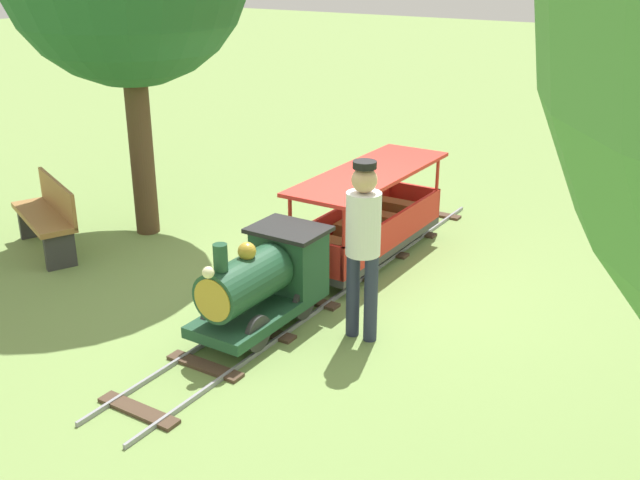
{
  "coord_description": "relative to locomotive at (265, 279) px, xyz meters",
  "views": [
    {
      "loc": [
        -3.69,
        5.96,
        3.24
      ],
      "look_at": [
        0.0,
        0.15,
        0.55
      ],
      "focal_mm": 42.08,
      "sensor_mm": 36.0,
      "label": 1
    }
  ],
  "objects": [
    {
      "name": "locomotive",
      "position": [
        0.0,
        0.0,
        0.0
      ],
      "size": [
        0.69,
        1.45,
        0.97
      ],
      "color": "#1E472D",
      "rests_on": "ground_plane"
    },
    {
      "name": "park_bench",
      "position": [
        3.18,
        -0.19,
        -0.07
      ],
      "size": [
        1.35,
        0.89,
        0.82
      ],
      "color": "olive",
      "rests_on": "ground_plane"
    },
    {
      "name": "passenger_car",
      "position": [
        0.0,
        -1.93,
        -0.06
      ],
      "size": [
        0.79,
        2.35,
        0.97
      ],
      "color": "#3F3F3F",
      "rests_on": "ground_plane"
    },
    {
      "name": "track",
      "position": [
        0.0,
        -1.03,
        -0.47
      ],
      "size": [
        0.73,
        6.05,
        0.04
      ],
      "color": "gray",
      "rests_on": "ground_plane"
    },
    {
      "name": "conductor_person",
      "position": [
        -0.83,
        -0.3,
        0.47
      ],
      "size": [
        0.3,
        0.3,
        1.62
      ],
      "color": "#282D47",
      "rests_on": "ground_plane"
    },
    {
      "name": "ground_plane",
      "position": [
        0.0,
        -1.07,
        -0.48
      ],
      "size": [
        60.0,
        60.0,
        0.0
      ],
      "primitive_type": "plane",
      "color": "#75934C"
    }
  ]
}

